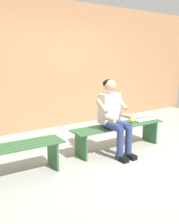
# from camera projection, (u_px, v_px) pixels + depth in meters

# --- Properties ---
(ground_plane) EXTENTS (10.00, 7.00, 0.04)m
(ground_plane) POSITION_uv_depth(u_px,v_px,m) (108.00, 191.00, 3.11)
(ground_plane) COLOR #9E9E99
(brick_wall) EXTENTS (9.50, 0.24, 2.83)m
(brick_wall) POSITION_uv_depth(u_px,v_px,m) (42.00, 66.00, 5.55)
(brick_wall) COLOR #B27A51
(brick_wall) RESTS_ON ground
(bench_near) EXTENTS (1.79, 0.48, 0.44)m
(bench_near) POSITION_uv_depth(u_px,v_px,m) (119.00, 131.00, 4.40)
(bench_near) COLOR #2D6038
(bench_near) RESTS_ON ground
(person_seated) EXTENTS (0.50, 0.69, 1.25)m
(person_seated) POSITION_uv_depth(u_px,v_px,m) (114.00, 114.00, 4.13)
(person_seated) COLOR silver
(person_seated) RESTS_ON ground
(apple) EXTENTS (0.09, 0.09, 0.09)m
(apple) POSITION_uv_depth(u_px,v_px,m) (132.00, 121.00, 4.51)
(apple) COLOR gold
(apple) RESTS_ON bench_near
(book_open) EXTENTS (0.42, 0.18, 0.02)m
(book_open) POSITION_uv_depth(u_px,v_px,m) (144.00, 120.00, 4.69)
(book_open) COLOR white
(book_open) RESTS_ON bench_near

